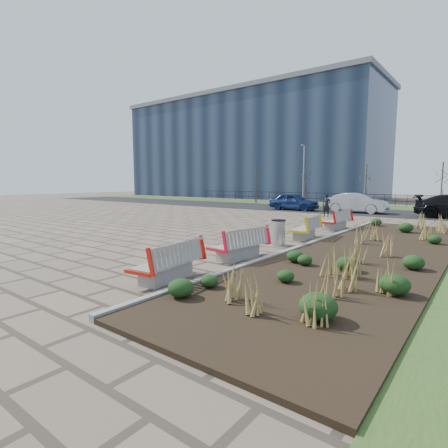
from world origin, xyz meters
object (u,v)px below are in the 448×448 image
Objects in this scene: bench_d at (336,220)px; car_blue at (294,202)px; bench_b at (238,243)px; pedestrian at (326,205)px; car_silver at (357,203)px; bench_a at (166,261)px; lamp_west at (303,176)px; bench_c at (304,227)px; litter_bin at (278,233)px.

car_blue reaches higher than bench_d.
bench_b is at bearing -84.73° from bench_d.
pedestrian is 0.34× the size of car_silver.
pedestrian is at bearing 108.59° from bench_b.
bench_a and bench_d have the same top height.
bench_c is at bearing -64.90° from lamp_west.
bench_a is 18.13m from pedestrian.
bench_b is 2.13× the size of litter_bin.
car_blue is at bearing -72.20° from lamp_west.
bench_d is at bearing 82.63° from bench_c.
car_blue is at bearing 97.57° from car_silver.
bench_a is at bearing -175.04° from car_silver.
car_blue is (-7.14, 21.53, 0.24)m from bench_a.
bench_a is at bearing -97.37° from bench_c.
pedestrian is 11.48m from lamp_west.
car_silver reaches higher than bench_b.
car_blue is at bearing 110.65° from bench_c.
bench_c is 1.32× the size of pedestrian.
bench_c is (0.00, 4.98, 0.00)m from bench_b.
lamp_west is at bearing 53.32° from car_silver.
lamp_west is (-1.86, 5.79, 2.30)m from car_blue.
bench_d is (0.00, 3.77, 0.00)m from bench_c.
litter_bin is 12.21m from pedestrian.
bench_a is 22.34m from car_silver.
lamp_west is at bearing 107.73° from bench_c.
car_silver is at bearing 90.99° from bench_c.
bench_d is 18.05m from lamp_west.
car_silver is (-2.08, 10.35, 0.28)m from bench_d.
litter_bin is 0.16× the size of lamp_west.
lamp_west is (-6.92, 5.09, 2.26)m from car_silver.
bench_a is 2.13× the size of litter_bin.
litter_bin is 0.23× the size of car_blue.
litter_bin is 23.24m from lamp_west.
pedestrian is at bearing 120.52° from bench_d.
car_silver reaches higher than bench_d.
car_silver is at bearing -36.31° from lamp_west.
bench_c is at bearing 97.72° from bench_b.
bench_c is 2.13× the size of litter_bin.
bench_c is 0.35× the size of lamp_west.
lamp_west is (-9.00, 27.33, 2.54)m from bench_a.
pedestrian is at bearing 169.70° from car_silver.
bench_b is at bearing -97.37° from bench_c.
bench_a is 22.69m from car_blue.
bench_b is at bearing 82.96° from bench_a.
bench_a is 28.88m from lamp_west.
bench_a is at bearing -84.73° from bench_d.
car_silver is 0.77× the size of lamp_west.
bench_a is 6.00m from litter_bin.
bench_b is at bearing -174.17° from car_silver.
car_silver is (-2.08, 19.11, 0.28)m from bench_b.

